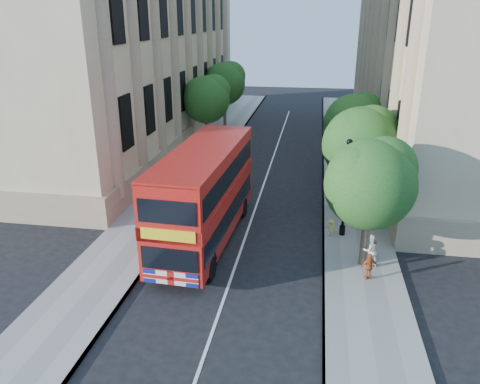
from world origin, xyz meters
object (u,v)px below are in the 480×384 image
at_px(police_constable, 210,259).
at_px(double_decker_bus, 205,193).
at_px(box_van, 213,176).
at_px(lamp_post, 345,192).
at_px(woman_pedestrian, 371,250).

bearing_deg(police_constable, double_decker_bus, -83.12).
bearing_deg(box_van, police_constable, -84.38).
distance_m(box_van, police_constable, 9.71).
distance_m(lamp_post, woman_pedestrian, 3.68).
bearing_deg(box_van, woman_pedestrian, -46.22).
xyz_separation_m(lamp_post, woman_pedestrian, (1.12, -3.12, -1.60)).
bearing_deg(double_decker_bus, box_van, 101.38).
height_order(lamp_post, box_van, lamp_post).
bearing_deg(police_constable, box_van, -88.30).
height_order(police_constable, woman_pedestrian, police_constable).
bearing_deg(woman_pedestrian, box_van, -56.67).
height_order(double_decker_bus, police_constable, double_decker_bus).
bearing_deg(double_decker_bus, police_constable, -70.48).
bearing_deg(woman_pedestrian, lamp_post, -86.71).
xyz_separation_m(lamp_post, box_van, (-7.89, 4.50, -1.11)).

